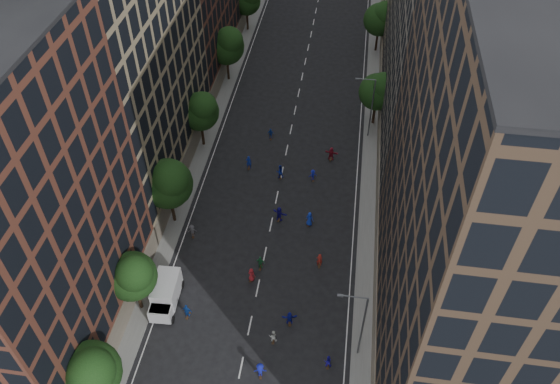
{
  "coord_description": "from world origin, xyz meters",
  "views": [
    {
      "loc": [
        7.08,
        -14.76,
        46.96
      ],
      "look_at": [
        0.55,
        30.45,
        2.0
      ],
      "focal_mm": 35.0,
      "sensor_mm": 36.0,
      "label": 1
    }
  ],
  "objects_px": {
    "cargo_van": "(165,294)",
    "streetlamp_far": "(370,105)",
    "streetlamp_near": "(361,323)",
    "skater_2": "(328,361)"
  },
  "relations": [
    {
      "from": "streetlamp_far",
      "to": "cargo_van",
      "type": "relative_size",
      "value": 1.7
    },
    {
      "from": "cargo_van",
      "to": "streetlamp_near",
      "type": "bearing_deg",
      "value": -11.33
    },
    {
      "from": "skater_2",
      "to": "cargo_van",
      "type": "bearing_deg",
      "value": -18.63
    },
    {
      "from": "streetlamp_near",
      "to": "streetlamp_far",
      "type": "distance_m",
      "value": 33.0
    },
    {
      "from": "streetlamp_near",
      "to": "skater_2",
      "type": "relative_size",
      "value": 6.0
    },
    {
      "from": "cargo_van",
      "to": "skater_2",
      "type": "bearing_deg",
      "value": -17.96
    },
    {
      "from": "streetlamp_far",
      "to": "cargo_van",
      "type": "height_order",
      "value": "streetlamp_far"
    },
    {
      "from": "streetlamp_near",
      "to": "streetlamp_far",
      "type": "bearing_deg",
      "value": 90.0
    },
    {
      "from": "streetlamp_near",
      "to": "streetlamp_far",
      "type": "xyz_separation_m",
      "value": [
        0.0,
        33.0,
        0.0
      ]
    },
    {
      "from": "cargo_van",
      "to": "streetlamp_far",
      "type": "bearing_deg",
      "value": 54.87
    }
  ]
}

